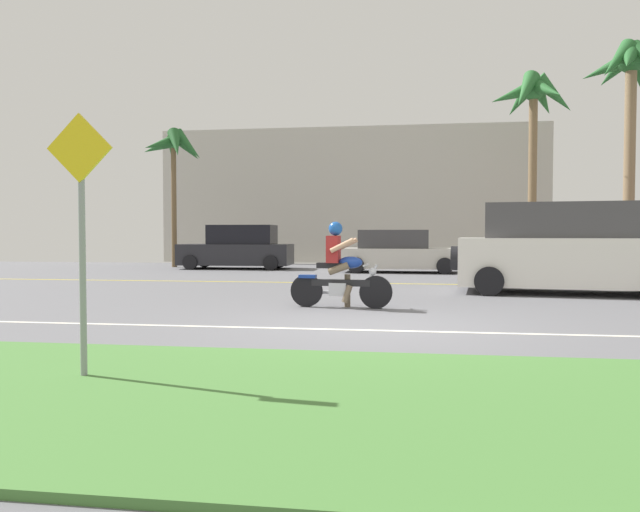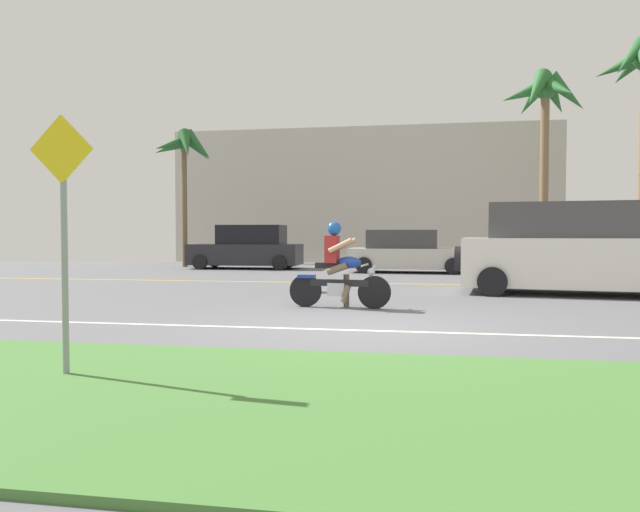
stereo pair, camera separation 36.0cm
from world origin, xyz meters
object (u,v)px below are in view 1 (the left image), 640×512
Objects in this scene: parked_car_1 at (399,252)px; parked_car_0 at (238,248)px; palm_tree_2 at (533,105)px; palm_tree_1 at (630,78)px; motorcyclist at (340,271)px; palm_tree_0 at (174,151)px; suv_nearby at (566,250)px; street_sign at (81,219)px; parked_car_2 at (601,254)px.

parked_car_0 is at bearing 168.13° from parked_car_1.
palm_tree_1 is at bearing 9.35° from palm_tree_2.
palm_tree_0 is (-8.21, 12.47, 4.07)m from motorcyclist.
suv_nearby is 2.10× the size of street_sign.
parked_car_0 is 0.49× the size of palm_tree_1.
palm_tree_0 is (-13.00, 9.13, 3.75)m from suv_nearby.
suv_nearby is 8.04m from parked_car_1.
palm_tree_1 reaches higher than palm_tree_2.
parked_car_1 is at bearing 118.81° from suv_nearby.
palm_tree_2 is at bearing 107.40° from parked_car_2.
palm_tree_0 reaches higher than parked_car_2.
street_sign is (-2.63, -16.21, 0.79)m from parked_car_1.
parked_car_0 is 0.57× the size of palm_tree_2.
parked_car_2 is at bearing 66.91° from suv_nearby.
palm_tree_1 reaches higher than parked_car_2.
palm_tree_2 reaches higher than motorcyclist.
parked_car_2 is 1.80× the size of street_sign.
suv_nearby reaches higher than parked_car_0.
palm_tree_1 is (9.85, 14.34, 6.79)m from motorcyclist.
palm_tree_1 is at bearing 5.90° from palm_tree_0.
palm_tree_0 reaches higher than parked_car_1.
suv_nearby is 1.22× the size of parked_car_1.
parked_car_0 is 12.91m from parked_car_2.
suv_nearby is (4.79, 3.34, 0.32)m from motorcyclist.
parked_car_0 is 1.04× the size of parked_car_1.
motorcyclist is 5.85m from suv_nearby.
suv_nearby is 16.32m from palm_tree_0.
motorcyclist is at bearing -95.06° from parked_car_1.
parked_car_1 is at bearing -156.15° from palm_tree_1.
parked_car_0 is at bearing 101.61° from street_sign.
palm_tree_1 is at bearing 63.32° from parked_car_2.
motorcyclist is at bearing -113.93° from palm_tree_2.
motorcyclist is 16.07m from palm_tree_2.
suv_nearby is at bearing 34.90° from motorcyclist.
suv_nearby is 6.68m from parked_car_2.
parked_car_1 is 0.47× the size of palm_tree_1.
palm_tree_1 is (15.15, 2.64, 6.67)m from parked_car_0.
street_sign reaches higher than parked_car_1.
street_sign is at bearing -119.83° from palm_tree_1.
palm_tree_1 is at bearing 60.17° from street_sign.
motorcyclist is 15.48m from palm_tree_0.
parked_car_2 is at bearing -10.81° from palm_tree_0.
parked_car_2 is 0.57× the size of palm_tree_2.
palm_tree_2 reaches higher than palm_tree_0.
parked_car_0 is at bearing 170.15° from parked_car_2.
parked_car_0 is at bearing -14.93° from palm_tree_0.
suv_nearby is 1.18× the size of parked_car_0.
palm_tree_2 reaches higher than parked_car_2.
parked_car_0 is 17.90m from street_sign.
parked_car_2 is (6.49, -0.90, -0.01)m from parked_car_1.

